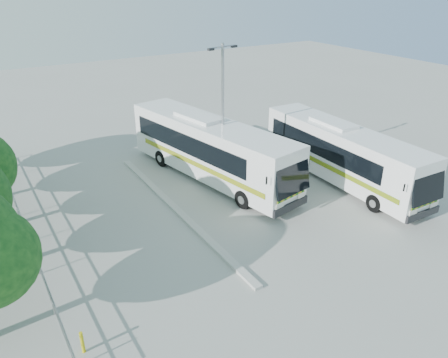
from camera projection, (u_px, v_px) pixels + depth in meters
ground at (230, 215)px, 24.15m from camera, size 100.00×100.00×0.00m
kerb_divider at (176, 209)px, 24.57m from camera, size 0.40×16.00×0.15m
railing at (22, 220)px, 22.20m from camera, size 0.06×22.00×1.00m
coach_main at (211, 148)px, 27.65m from camera, size 5.12×13.87×3.78m
coach_adjacent at (342, 153)px, 27.35m from camera, size 2.95×12.64×3.49m
lamppost at (223, 109)px, 26.17m from camera, size 2.09×0.52×8.57m
bollard at (82, 342)px, 15.23m from camera, size 0.15×0.15×0.90m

